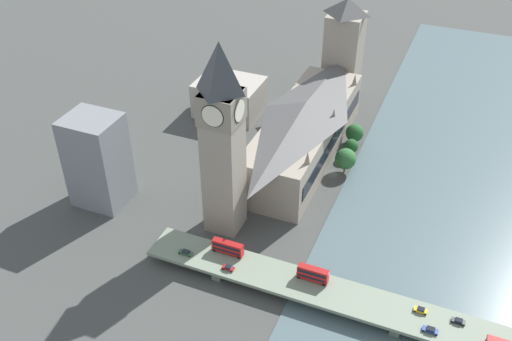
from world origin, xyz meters
name	(u,v)px	position (x,y,z in m)	size (l,w,h in m)	color
ground_plane	(333,173)	(0.00, 0.00, 0.00)	(600.00, 600.00, 0.00)	#424442
river_water	(431,196)	(-39.48, 0.00, 0.15)	(66.97, 360.00, 0.30)	#4C6066
parliament_hall	(305,130)	(15.72, -8.00, 12.85)	(25.90, 87.96, 25.86)	gray
clock_tower	(222,137)	(27.37, 45.90, 37.93)	(13.06, 13.06, 71.09)	gray
victoria_tower	(343,50)	(15.78, -64.15, 25.33)	(16.35, 16.35, 54.65)	gray
road_bridge	(399,314)	(-39.48, 66.74, 3.63)	(165.94, 13.84, 4.48)	#5D6A59
double_decker_bus_mid	(313,274)	(-11.45, 64.12, 7.24)	(10.07, 2.56, 5.03)	red
double_decker_bus_rear	(228,247)	(18.33, 63.40, 7.13)	(10.86, 2.50, 4.78)	red
car_northbound_lead	(430,330)	(-48.94, 70.37, 5.16)	(4.50, 1.92, 1.37)	navy
car_northbound_mid	(421,310)	(-45.14, 64.05, 5.18)	(3.97, 1.86, 1.39)	gold
car_southbound_mid	(228,268)	(15.05, 70.15, 5.21)	(3.94, 1.82, 1.46)	maroon
car_southbound_tail	(186,252)	(31.09, 69.20, 5.20)	(4.64, 1.85, 1.45)	#2D5638
car_southbound_extra	(458,321)	(-56.02, 63.94, 5.13)	(3.93, 1.81, 1.29)	black
city_block_west	(98,160)	(77.03, 50.16, 18.02)	(19.35, 16.97, 36.04)	slate
city_block_center	(230,97)	(60.18, -29.23, 8.34)	(29.95, 23.45, 16.67)	#A39E93
tree_embankment_near	(345,159)	(-3.85, -2.57, 6.61)	(8.66, 8.66, 10.96)	brown
tree_embankment_mid	(355,133)	(-1.84, -25.42, 5.39)	(7.91, 7.91, 9.36)	brown
tree_embankment_far	(351,146)	(-3.21, -14.20, 5.57)	(6.14, 6.14, 8.66)	brown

